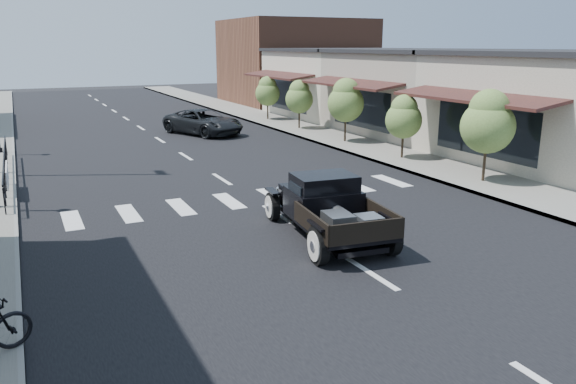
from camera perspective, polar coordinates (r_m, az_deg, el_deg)
name	(u,v)px	position (r m, az deg, el deg)	size (l,w,h in m)	color
ground	(308,234)	(15.09, 2.07, -4.33)	(120.00, 120.00, 0.00)	black
road	(169,146)	(28.83, -11.97, 4.58)	(14.00, 80.00, 0.02)	black
road_markings	(199,165)	(24.08, -9.07, 2.73)	(12.00, 60.00, 0.06)	silver
sidewalk_right	(318,134)	(31.87, 3.08, 5.95)	(3.00, 80.00, 0.15)	gray
storefront_near	(573,109)	(27.43, 26.96, 7.55)	(10.00, 9.00, 4.50)	beige
storefront_mid	(435,93)	(33.65, 14.72, 9.69)	(10.00, 9.00, 4.50)	#A79D8C
storefront_far	(351,84)	(40.92, 6.47, 10.88)	(10.00, 9.00, 4.50)	beige
far_building_right	(295,62)	(49.83, 0.76, 13.08)	(11.00, 10.00, 7.00)	brown
railing	(5,165)	(23.02, -26.80, 2.43)	(0.08, 10.00, 1.00)	black
banner	(8,182)	(21.10, -26.56, 0.90)	(0.04, 2.20, 0.60)	silver
small_tree_a	(487,137)	(21.28, 19.53, 5.26)	(1.90, 1.90, 3.17)	#5D7A38
small_tree_b	(403,128)	(24.91, 11.63, 6.43)	(1.58, 1.58, 2.63)	#5D7A38
small_tree_c	(346,111)	(28.80, 5.87, 8.18)	(1.84, 1.84, 3.07)	#5D7A38
small_tree_d	(299,105)	(33.35, 1.14, 8.83)	(1.62, 1.62, 2.71)	#5D7A38
small_tree_e	(268,99)	(37.51, -2.08, 9.47)	(1.62, 1.62, 2.69)	#5D7A38
hotrod_pickup	(327,206)	(14.65, 3.99, -1.48)	(2.28, 4.88, 1.69)	black
second_car	(203,122)	(32.22, -8.60, 7.02)	(2.31, 5.01, 1.39)	black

